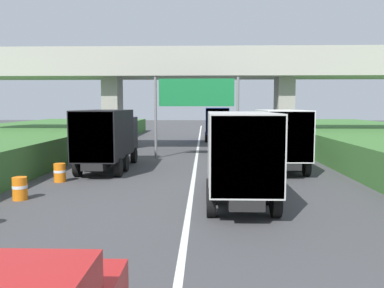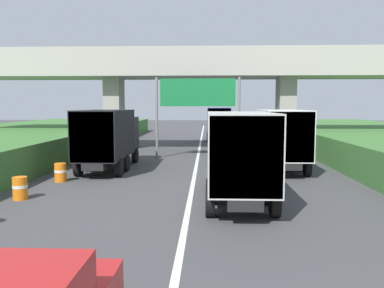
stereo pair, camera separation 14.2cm
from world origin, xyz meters
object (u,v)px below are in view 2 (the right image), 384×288
(construction_barrel_4, at_px, (83,162))
(construction_barrel_3, at_px, (60,172))
(truck_blue, at_px, (218,122))
(overhead_highway_sign, at_px, (198,98))
(truck_green, at_px, (279,136))
(truck_white, at_px, (238,151))
(truck_black, at_px, (109,136))
(construction_barrel_2, at_px, (20,188))

(construction_barrel_4, bearing_deg, construction_barrel_3, -89.33)
(truck_blue, distance_m, construction_barrel_4, 21.40)
(overhead_highway_sign, height_order, truck_blue, overhead_highway_sign)
(truck_green, bearing_deg, truck_blue, 98.87)
(truck_white, bearing_deg, truck_green, 68.80)
(truck_blue, distance_m, truck_black, 20.75)
(truck_white, height_order, construction_barrel_4, truck_white)
(overhead_highway_sign, distance_m, construction_barrel_3, 11.46)
(truck_black, height_order, construction_barrel_3, truck_black)
(truck_white, height_order, construction_barrel_3, truck_white)
(truck_white, height_order, truck_black, same)
(construction_barrel_3, bearing_deg, construction_barrel_2, -93.62)
(truck_blue, xyz_separation_m, construction_barrel_4, (-8.33, -19.66, -1.47))
(overhead_highway_sign, height_order, truck_green, overhead_highway_sign)
(truck_blue, bearing_deg, truck_green, -81.13)
(truck_blue, bearing_deg, construction_barrel_2, -107.54)
(truck_blue, bearing_deg, truck_white, -89.99)
(truck_green, relative_size, construction_barrel_2, 8.11)
(construction_barrel_2, height_order, construction_barrel_4, same)
(truck_black, relative_size, construction_barrel_2, 8.11)
(truck_white, distance_m, construction_barrel_3, 9.12)
(construction_barrel_3, relative_size, construction_barrel_4, 1.00)
(construction_barrel_2, bearing_deg, construction_barrel_3, 86.38)
(truck_green, distance_m, truck_black, 9.80)
(truck_white, bearing_deg, truck_black, 133.47)
(overhead_highway_sign, relative_size, construction_barrel_2, 6.53)
(overhead_highway_sign, height_order, truck_white, overhead_highway_sign)
(overhead_highway_sign, distance_m, truck_green, 6.97)
(truck_green, xyz_separation_m, construction_barrel_3, (-11.27, -4.20, -1.47))
(truck_green, bearing_deg, overhead_highway_sign, 136.97)
(truck_white, xyz_separation_m, construction_barrel_4, (-8.34, 7.13, -1.47))
(truck_green, xyz_separation_m, truck_blue, (-2.98, 19.11, 0.00))
(truck_green, height_order, truck_blue, same)
(overhead_highway_sign, distance_m, construction_barrel_4, 9.03)
(truck_green, distance_m, truck_white, 8.24)
(truck_black, distance_m, construction_barrel_3, 4.25)
(truck_green, height_order, truck_white, same)
(overhead_highway_sign, relative_size, truck_white, 0.81)
(truck_black, xyz_separation_m, construction_barrel_4, (-1.53, -0.05, -1.47))
(construction_barrel_4, bearing_deg, truck_black, 2.03)
(truck_green, relative_size, construction_barrel_4, 8.11)
(truck_black, height_order, construction_barrel_4, truck_black)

